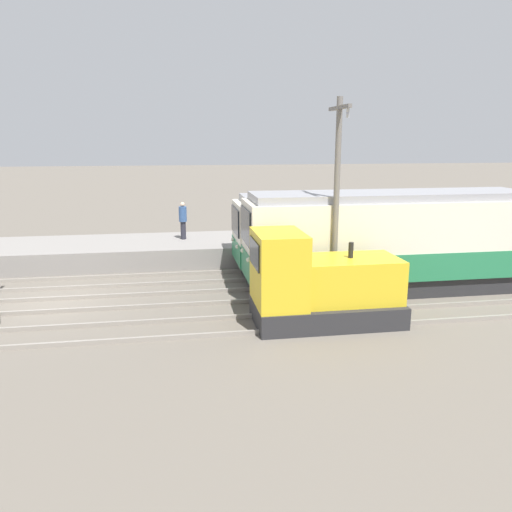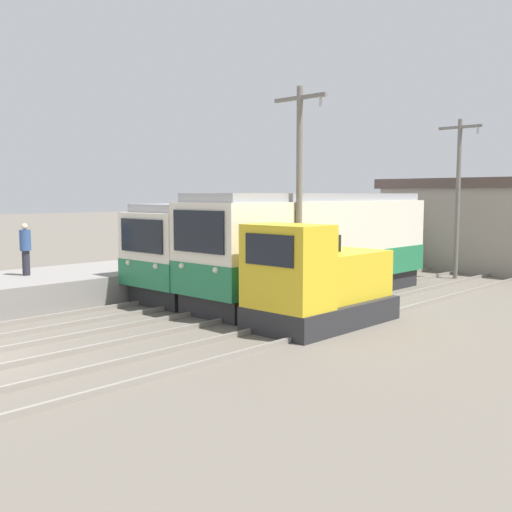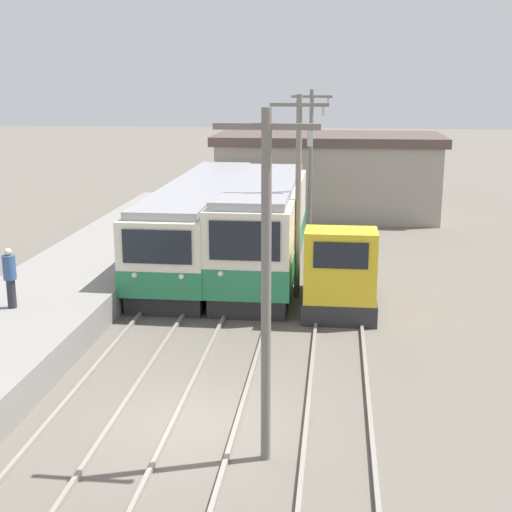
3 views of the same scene
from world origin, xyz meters
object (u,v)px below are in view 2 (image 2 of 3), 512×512
object	(u,v)px
catenary_mast_far	(458,193)
commuter_train_left	(288,246)
catenary_mast_mid	(299,192)
person_on_platform	(25,247)
commuter_train_center	(314,250)
shunting_locomotive	(317,285)

from	to	relation	value
catenary_mast_far	commuter_train_left	bearing A→B (deg)	-122.98
catenary_mast_mid	person_on_platform	world-z (taller)	catenary_mast_mid
commuter_train_center	catenary_mast_far	xyz separation A→B (m)	(1.51, 8.48, 2.10)
catenary_mast_mid	commuter_train_center	bearing A→B (deg)	119.31
person_on_platform	catenary_mast_mid	bearing A→B (deg)	31.45
shunting_locomotive	catenary_mast_far	world-z (taller)	catenary_mast_far
commuter_train_left	catenary_mast_mid	bearing A→B (deg)	-46.45
person_on_platform	catenary_mast_far	bearing A→B (deg)	63.05
catenary_mast_mid	person_on_platform	bearing A→B (deg)	-148.55
shunting_locomotive	person_on_platform	bearing A→B (deg)	-157.30
commuter_train_center	person_on_platform	bearing A→B (deg)	-131.07
catenary_mast_far	person_on_platform	distance (m)	18.28
commuter_train_left	shunting_locomotive	xyz separation A→B (m)	(5.80, -5.50, -0.42)
catenary_mast_far	shunting_locomotive	bearing A→B (deg)	-82.99
catenary_mast_mid	catenary_mast_far	bearing A→B (deg)	90.00
commuter_train_left	catenary_mast_mid	size ratio (longest dim) A/B	2.11
commuter_train_left	shunting_locomotive	bearing A→B (deg)	-43.49
catenary_mast_mid	catenary_mast_far	size ratio (longest dim) A/B	1.00
commuter_train_left	commuter_train_center	bearing A→B (deg)	-33.40
commuter_train_left	catenary_mast_far	distance (m)	8.23
commuter_train_center	catenary_mast_mid	xyz separation A→B (m)	(1.51, -2.69, 2.10)
commuter_train_center	person_on_platform	xyz separation A→B (m)	(-6.73, -7.73, 0.19)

